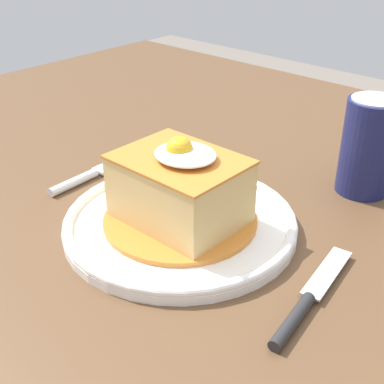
# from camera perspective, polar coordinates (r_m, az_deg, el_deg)

# --- Properties ---
(dining_table) EXTENTS (1.25, 0.96, 0.75)m
(dining_table) POSITION_cam_1_polar(r_m,az_deg,el_deg) (0.79, 1.16, -4.45)
(dining_table) COLOR brown
(dining_table) RESTS_ON ground_plane
(main_plate) EXTENTS (0.26, 0.26, 0.02)m
(main_plate) POSITION_cam_1_polar(r_m,az_deg,el_deg) (0.60, -1.28, -3.28)
(main_plate) COLOR white
(main_plate) RESTS_ON dining_table
(sandwich_meal) EXTENTS (0.17, 0.17, 0.10)m
(sandwich_meal) POSITION_cam_1_polar(r_m,az_deg,el_deg) (0.58, -1.30, 0.12)
(sandwich_meal) COLOR orange
(sandwich_meal) RESTS_ON main_plate
(fork) EXTENTS (0.02, 0.14, 0.01)m
(fork) POSITION_cam_1_polar(r_m,az_deg,el_deg) (0.72, -11.39, 1.64)
(fork) COLOR silver
(fork) RESTS_ON dining_table
(knife) EXTENTS (0.04, 0.17, 0.01)m
(knife) POSITION_cam_1_polar(r_m,az_deg,el_deg) (0.50, 11.96, -11.96)
(knife) COLOR #262628
(knife) RESTS_ON dining_table
(soda_can) EXTENTS (0.07, 0.07, 0.12)m
(soda_can) POSITION_cam_1_polar(r_m,az_deg,el_deg) (0.69, 18.50, 4.68)
(soda_can) COLOR #191E51
(soda_can) RESTS_ON dining_table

